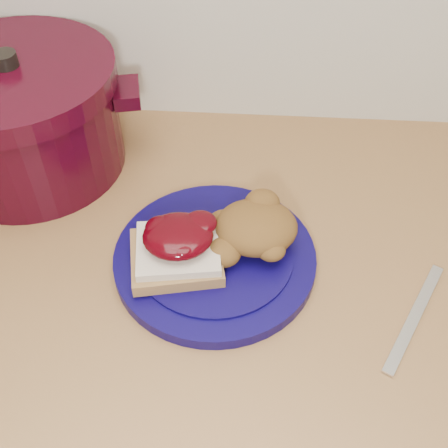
# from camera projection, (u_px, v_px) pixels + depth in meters

# --- Properties ---
(base_cabinet) EXTENTS (4.00, 0.60, 0.86)m
(base_cabinet) POSITION_uv_depth(u_px,v_px,m) (250.00, 417.00, 1.05)
(base_cabinet) COLOR beige
(base_cabinet) RESTS_ON floor
(plate) EXTENTS (0.27, 0.27, 0.02)m
(plate) POSITION_uv_depth(u_px,v_px,m) (215.00, 258.00, 0.69)
(plate) COLOR #0A043E
(plate) RESTS_ON wood_countertop
(sandwich) EXTENTS (0.12, 0.11, 0.05)m
(sandwich) POSITION_uv_depth(u_px,v_px,m) (177.00, 247.00, 0.66)
(sandwich) COLOR olive
(sandwich) RESTS_ON plate
(stuffing_mound) EXTENTS (0.11, 0.10, 0.05)m
(stuffing_mound) POSITION_uv_depth(u_px,v_px,m) (256.00, 227.00, 0.68)
(stuffing_mound) COLOR brown
(stuffing_mound) RESTS_ON plate
(butter_knife) EXTENTS (0.09, 0.16, 0.00)m
(butter_knife) POSITION_uv_depth(u_px,v_px,m) (415.00, 316.00, 0.64)
(butter_knife) COLOR silver
(butter_knife) RESTS_ON wood_countertop
(dutch_oven) EXTENTS (0.33, 0.33, 0.18)m
(dutch_oven) POSITION_uv_depth(u_px,v_px,m) (23.00, 116.00, 0.78)
(dutch_oven) COLOR black
(dutch_oven) RESTS_ON wood_countertop
(pepper_grinder) EXTENTS (0.07, 0.07, 0.13)m
(pepper_grinder) POSITION_uv_depth(u_px,v_px,m) (7.00, 100.00, 0.83)
(pepper_grinder) COLOR black
(pepper_grinder) RESTS_ON wood_countertop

